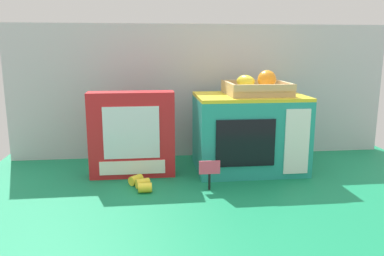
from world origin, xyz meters
The scene contains 7 objects.
ground_plane centered at (0.00, 0.00, 0.00)m, with size 1.70×1.70×0.00m, color #147A4C.
display_back_panel centered at (0.00, 0.22, 0.28)m, with size 1.61×0.03×0.56m, color #B7BABF.
toy_microwave centered at (0.15, -0.01, 0.14)m, with size 0.40×0.28×0.29m.
food_groups_crate centered at (0.18, -0.01, 0.32)m, with size 0.23×0.22×0.09m.
cookie_set_box centered at (-0.29, -0.04, 0.15)m, with size 0.31×0.08×0.31m.
price_sign centered at (-0.04, -0.22, 0.07)m, with size 0.07×0.01×0.10m.
loose_toy_banana centered at (-0.26, -0.18, 0.02)m, with size 0.08×0.12×0.03m.
Camera 1 is at (-0.23, -1.41, 0.46)m, focal length 35.99 mm.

